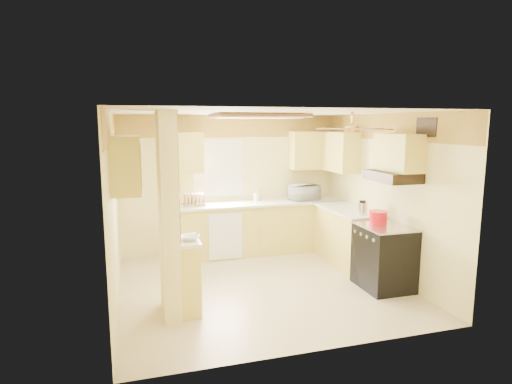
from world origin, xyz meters
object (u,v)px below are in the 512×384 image
object	(u,v)px
microwave	(305,193)
bowl	(191,238)
stove	(384,257)
kettle	(362,208)
dutch_oven	(378,217)

from	to	relation	value
microwave	bowl	xyz separation A→B (m)	(-2.41, -2.17, -0.11)
stove	kettle	xyz separation A→B (m)	(0.00, 0.65, 0.59)
stove	kettle	world-z (taller)	kettle
stove	bowl	size ratio (longest dim) A/B	4.14
dutch_oven	bowl	bearing A→B (deg)	-175.43
bowl	microwave	bearing A→B (deg)	41.95
dutch_oven	kettle	size ratio (longest dim) A/B	1.21
bowl	kettle	xyz separation A→B (m)	(2.77, 0.70, 0.08)
kettle	microwave	bearing A→B (deg)	103.80
bowl	kettle	bearing A→B (deg)	14.27
stove	bowl	bearing A→B (deg)	-178.88
stove	microwave	world-z (taller)	microwave
stove	bowl	world-z (taller)	bowl
microwave	kettle	size ratio (longest dim) A/B	2.24
microwave	dutch_oven	size ratio (longest dim) A/B	1.85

